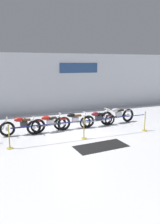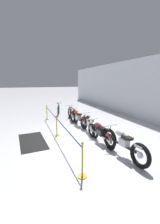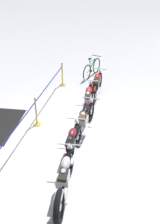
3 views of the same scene
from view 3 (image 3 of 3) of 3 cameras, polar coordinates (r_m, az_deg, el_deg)
name	(u,v)px [view 3 (image 3 of 3)]	position (r m, az deg, el deg)	size (l,w,h in m)	color
ground_plane	(66,130)	(9.51, -2.93, -3.65)	(120.00, 120.00, 0.00)	silver
motorcycle_red_0	(96,86)	(11.54, 3.33, 5.39)	(2.25, 0.62, 0.95)	black
motorcycle_red_1	(88,100)	(10.38, 1.68, 2.44)	(2.36, 0.62, 0.95)	black
motorcycle_black_2	(84,121)	(9.14, 0.89, -1.76)	(2.30, 0.62, 0.92)	black
motorcycle_maroon_3	(71,145)	(8.05, -1.78, -6.66)	(2.23, 0.62, 0.91)	black
motorcycle_silver_4	(65,179)	(6.96, -3.08, -13.40)	(2.37, 0.62, 0.98)	black
bicycle	(92,69)	(13.50, 2.42, 8.82)	(1.71, 0.63, 0.98)	black
stanchion_far_left	(47,92)	(10.54, -6.81, 4.05)	(6.94, 0.28, 1.05)	gold
stanchion_mid_left	(36,116)	(9.72, -8.86, -0.73)	(0.28, 0.28, 1.05)	gold
floor_banner	(1,125)	(10.12, -15.69, -2.59)	(2.32, 1.09, 0.01)	black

